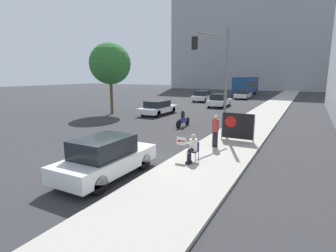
{
  "coord_description": "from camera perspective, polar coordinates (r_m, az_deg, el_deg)",
  "views": [
    {
      "loc": [
        7.01,
        -8.37,
        3.74
      ],
      "look_at": [
        0.73,
        3.31,
        1.15
      ],
      "focal_mm": 28.0,
      "sensor_mm": 36.0,
      "label": 1
    }
  ],
  "objects": [
    {
      "name": "parked_car_curbside",
      "position": [
        9.97,
        -13.39,
        -6.68
      ],
      "size": [
        1.77,
        4.15,
        1.53
      ],
      "color": "white",
      "rests_on": "ground_plane"
    },
    {
      "name": "sidewalk_curb",
      "position": [
        23.93,
        19.33,
        1.59
      ],
      "size": [
        3.18,
        90.0,
        0.12
      ],
      "primitive_type": "cube",
      "color": "#A8A399",
      "rests_on": "ground_plane"
    },
    {
      "name": "street_tree_near_curb",
      "position": [
        26.2,
        -12.49,
        13.11
      ],
      "size": [
        3.92,
        3.92,
        6.77
      ],
      "color": "brown",
      "rests_on": "ground_plane"
    },
    {
      "name": "motorcycle_on_road",
      "position": [
        19.17,
        3.29,
        1.39
      ],
      "size": [
        0.28,
        2.13,
        1.21
      ],
      "color": "navy",
      "rests_on": "ground_plane"
    },
    {
      "name": "city_bus_on_road",
      "position": [
        51.57,
        16.64,
        8.58
      ],
      "size": [
        2.59,
        10.71,
        3.35
      ],
      "color": "navy",
      "rests_on": "ground_plane"
    },
    {
      "name": "ground_plane",
      "position": [
        11.54,
        -11.13,
        -8.07
      ],
      "size": [
        160.0,
        160.0,
        0.0
      ],
      "primitive_type": "plane",
      "color": "#303033"
    },
    {
      "name": "traffic_light_pole",
      "position": [
        17.31,
        10.12,
        13.02
      ],
      "size": [
        2.68,
        2.44,
        6.41
      ],
      "color": "slate",
      "rests_on": "sidewalk_curb"
    },
    {
      "name": "car_on_road_distant",
      "position": [
        38.07,
        7.57,
        6.47
      ],
      "size": [
        1.87,
        4.43,
        1.54
      ],
      "color": "white",
      "rests_on": "ground_plane"
    },
    {
      "name": "building_backdrop_far",
      "position": [
        74.55,
        22.27,
        19.3
      ],
      "size": [
        52.0,
        12.0,
        30.87
      ],
      "color": "#99999E",
      "rests_on": "ground_plane"
    },
    {
      "name": "car_on_road_midblock",
      "position": [
        31.84,
        11.1,
        5.48
      ],
      "size": [
        1.83,
        4.31,
        1.54
      ],
      "color": "white",
      "rests_on": "ground_plane"
    },
    {
      "name": "jogger_on_sidewalk",
      "position": [
        13.51,
        10.26,
        -1.04
      ],
      "size": [
        0.34,
        0.34,
        1.63
      ],
      "rotation": [
        0.0,
        0.0,
        2.55
      ],
      "color": "black",
      "rests_on": "sidewalk_curb"
    },
    {
      "name": "car_on_road_far_lane",
      "position": [
        43.39,
        16.03,
        6.66
      ],
      "size": [
        1.9,
        4.57,
        1.47
      ],
      "color": "silver",
      "rests_on": "ground_plane"
    },
    {
      "name": "car_on_road_nearest",
      "position": [
        25.07,
        -2.18,
        4.05
      ],
      "size": [
        1.85,
        4.71,
        1.35
      ],
      "color": "white",
      "rests_on": "ground_plane"
    },
    {
      "name": "protest_banner",
      "position": [
        15.08,
        14.85,
        -0.01
      ],
      "size": [
        1.83,
        0.06,
        1.54
      ],
      "color": "slate",
      "rests_on": "sidewalk_curb"
    },
    {
      "name": "seated_protester",
      "position": [
        11.16,
        5.27,
        -4.61
      ],
      "size": [
        0.95,
        0.77,
        1.17
      ],
      "rotation": [
        0.0,
        0.0,
        -0.08
      ],
      "color": "#474C56",
      "rests_on": "sidewalk_curb"
    }
  ]
}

